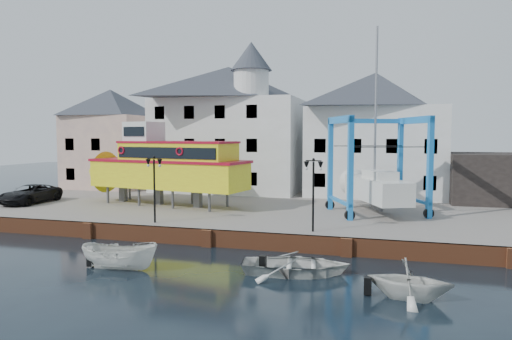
# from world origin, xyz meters

# --- Properties ---
(ground) EXTENTS (140.00, 140.00, 0.00)m
(ground) POSITION_xyz_m (0.00, 0.00, 0.00)
(ground) COLOR black
(ground) RESTS_ON ground
(hardstanding) EXTENTS (44.00, 22.00, 1.00)m
(hardstanding) POSITION_xyz_m (0.00, 11.00, 0.50)
(hardstanding) COLOR slate
(hardstanding) RESTS_ON ground
(quay_wall) EXTENTS (44.00, 0.47, 1.00)m
(quay_wall) POSITION_xyz_m (-0.00, 0.10, 0.50)
(quay_wall) COLOR brown
(quay_wall) RESTS_ON ground
(building_pink) EXTENTS (8.00, 7.00, 10.30)m
(building_pink) POSITION_xyz_m (-18.00, 18.00, 6.15)
(building_pink) COLOR tan
(building_pink) RESTS_ON hardstanding
(building_white_main) EXTENTS (14.00, 8.30, 14.00)m
(building_white_main) POSITION_xyz_m (-4.87, 18.39, 7.34)
(building_white_main) COLOR silver
(building_white_main) RESTS_ON hardstanding
(building_white_right) EXTENTS (12.00, 8.00, 11.20)m
(building_white_right) POSITION_xyz_m (9.00, 19.00, 6.60)
(building_white_right) COLOR silver
(building_white_right) RESTS_ON hardstanding
(shed_dark) EXTENTS (8.00, 7.00, 4.00)m
(shed_dark) POSITION_xyz_m (19.00, 17.00, 3.00)
(shed_dark) COLOR black
(shed_dark) RESTS_ON hardstanding
(lamp_post_left) EXTENTS (1.12, 0.32, 4.20)m
(lamp_post_left) POSITION_xyz_m (-4.00, 1.20, 4.17)
(lamp_post_left) COLOR black
(lamp_post_left) RESTS_ON hardstanding
(lamp_post_right) EXTENTS (1.12, 0.32, 4.20)m
(lamp_post_right) POSITION_xyz_m (6.00, 1.20, 4.17)
(lamp_post_right) COLOR black
(lamp_post_right) RESTS_ON hardstanding
(tour_boat) EXTENTS (15.44, 6.23, 6.55)m
(tour_boat) POSITION_xyz_m (-7.34, 8.20, 4.09)
(tour_boat) COLOR #59595E
(tour_boat) RESTS_ON hardstanding
(travel_lift) EXTENTS (7.44, 8.80, 13.03)m
(travel_lift) POSITION_xyz_m (9.09, 9.08, 3.18)
(travel_lift) COLOR #1E74BD
(travel_lift) RESTS_ON hardstanding
(van) EXTENTS (2.63, 5.43, 1.49)m
(van) POSITION_xyz_m (-17.72, 5.96, 1.75)
(van) COLOR black
(van) RESTS_ON hardstanding
(motorboat_a) EXTENTS (4.02, 1.79, 1.51)m
(motorboat_a) POSITION_xyz_m (-2.39, -5.36, 0.00)
(motorboat_a) COLOR silver
(motorboat_a) RESTS_ON ground
(motorboat_b) EXTENTS (5.56, 4.39, 1.04)m
(motorboat_b) POSITION_xyz_m (5.95, -3.74, 0.00)
(motorboat_b) COLOR silver
(motorboat_b) RESTS_ON ground
(motorboat_c) EXTENTS (3.55, 3.15, 1.72)m
(motorboat_c) POSITION_xyz_m (10.89, -5.81, 0.00)
(motorboat_c) COLOR silver
(motorboat_c) RESTS_ON ground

